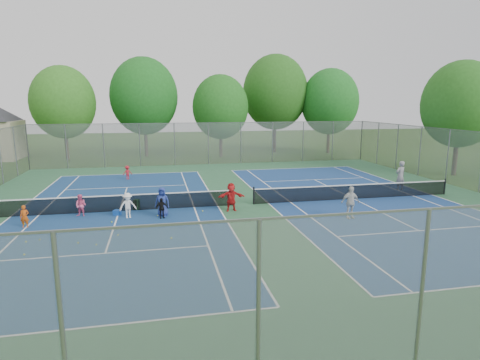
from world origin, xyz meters
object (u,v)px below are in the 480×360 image
object	(u,v)px
net_right	(354,192)
ball_crate	(117,213)
net_left	(119,203)
instructor	(400,176)
ball_hopper	(136,205)

from	to	relation	value
net_right	ball_crate	bearing A→B (deg)	-176.97
net_left	instructor	xyz separation A→B (m)	(18.30, 1.78, 0.55)
ball_crate	net_right	bearing A→B (deg)	3.03
ball_crate	ball_hopper	world-z (taller)	ball_hopper
ball_hopper	instructor	size ratio (longest dim) A/B	0.29
net_right	instructor	size ratio (longest dim) A/B	6.42
net_left	net_right	bearing A→B (deg)	0.00
net_left	net_right	size ratio (longest dim) A/B	1.00
ball_hopper	net_left	bearing A→B (deg)	-168.53
ball_crate	instructor	distance (m)	18.54
net_right	ball_crate	size ratio (longest dim) A/B	38.87
net_right	instructor	world-z (taller)	instructor
instructor	ball_crate	bearing A→B (deg)	-4.38
net_right	net_left	bearing A→B (deg)	180.00
net_left	net_right	xyz separation A→B (m)	(14.00, 0.00, 0.00)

